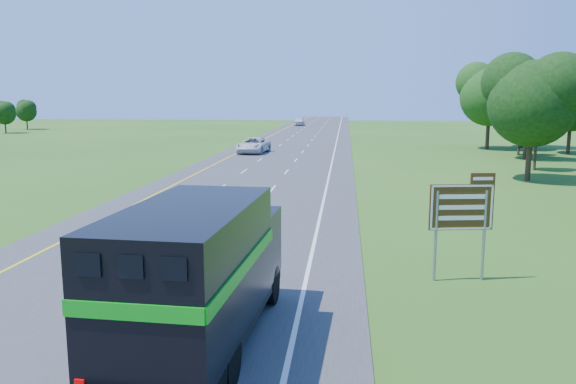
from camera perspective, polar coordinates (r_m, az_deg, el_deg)
name	(u,v)px	position (r m, az deg, el deg)	size (l,w,h in m)	color
road	(281,157)	(59.63, -0.70, 3.56)	(15.00, 260.00, 0.04)	#38383A
lane_markings	(281,157)	(59.63, -0.70, 3.59)	(11.15, 260.00, 0.01)	yellow
horse_truck	(199,272)	(13.97, -8.98, -8.02)	(3.09, 8.63, 3.77)	black
white_suv	(253,145)	(64.16, -3.54, 4.78)	(2.93, 6.35, 1.76)	silver
far_car	(299,122)	(127.56, 1.16, 7.17)	(2.11, 5.25, 1.79)	silver
exit_sign	(462,211)	(19.96, 17.30, -1.89)	(2.19, 0.40, 3.75)	gray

